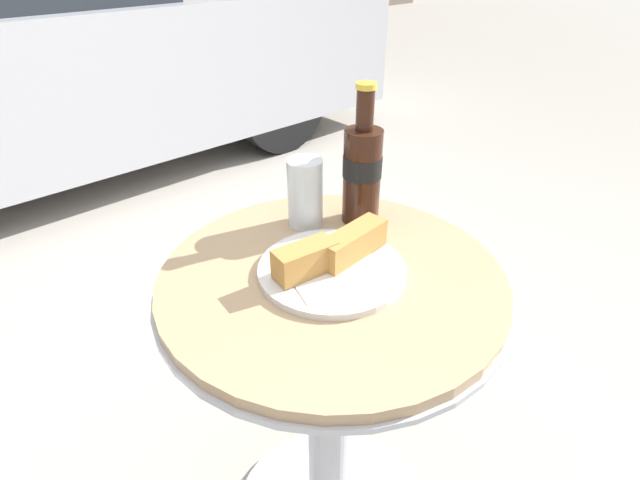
# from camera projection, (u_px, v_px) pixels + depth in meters

# --- Properties ---
(bistro_table) EXTENTS (0.58, 0.58, 0.70)m
(bistro_table) POSITION_uv_depth(u_px,v_px,m) (330.00, 376.00, 0.94)
(bistro_table) COLOR #B7B7BC
(bistro_table) RESTS_ON ground_plane
(cola_bottle_left) EXTENTS (0.07, 0.07, 0.26)m
(cola_bottle_left) POSITION_uv_depth(u_px,v_px,m) (362.00, 170.00, 0.91)
(cola_bottle_left) COLOR #33190F
(cola_bottle_left) RESTS_ON bistro_table
(drinking_glass) EXTENTS (0.07, 0.07, 0.13)m
(drinking_glass) POSITION_uv_depth(u_px,v_px,m) (305.00, 196.00, 0.92)
(drinking_glass) COLOR black
(drinking_glass) RESTS_ON bistro_table
(lunch_plate_near) EXTENTS (0.24, 0.24, 0.06)m
(lunch_plate_near) POSITION_uv_depth(u_px,v_px,m) (331.00, 261.00, 0.81)
(lunch_plate_near) COLOR silver
(lunch_plate_near) RESTS_ON bistro_table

